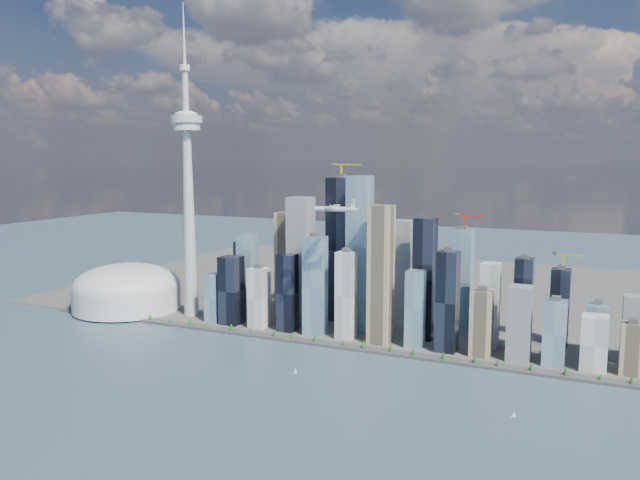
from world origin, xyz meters
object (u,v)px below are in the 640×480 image
at_px(dome_stadium, 127,290).
at_px(sailboat_east, 514,415).
at_px(sailboat_west, 295,371).
at_px(airplane, 335,208).
at_px(needle_tower, 188,187).

bearing_deg(dome_stadium, sailboat_east, -15.88).
bearing_deg(dome_stadium, sailboat_west, -22.12).
xyz_separation_m(dome_stadium, sailboat_west, (448.46, -182.28, -36.66)).
bearing_deg(sailboat_east, dome_stadium, 159.85).
bearing_deg(dome_stadium, airplane, -9.47).
relative_size(needle_tower, sailboat_west, 63.59).
distance_m(airplane, sailboat_west, 237.65).
height_order(needle_tower, sailboat_east, needle_tower).
bearing_deg(airplane, needle_tower, 155.54).
height_order(dome_stadium, sailboat_east, dome_stadium).
height_order(sailboat_west, sailboat_east, sailboat_west).
bearing_deg(airplane, sailboat_east, -35.06).
relative_size(airplane, sailboat_east, 8.61).
distance_m(sailboat_west, sailboat_east, 288.35).
bearing_deg(airplane, dome_stadium, 161.21).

